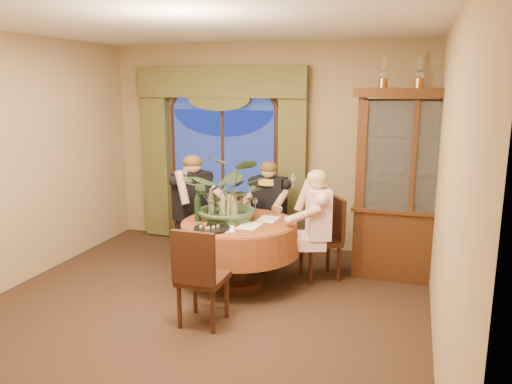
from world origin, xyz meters
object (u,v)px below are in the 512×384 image
(chair_right, at_px, (320,239))
(oil_lamp_left, at_px, (384,72))
(wine_bottle_2, at_px, (211,203))
(wine_bottle_3, at_px, (198,206))
(dining_table, at_px, (239,253))
(china_cabinet, at_px, (412,186))
(wine_bottle_1, at_px, (223,202))
(wine_bottle_0, at_px, (222,204))
(oil_lamp_center, at_px, (420,72))
(olive_bowl, at_px, (241,220))
(oil_lamp_right, at_px, (457,72))
(chair_back, at_px, (197,227))
(person_back, at_px, (193,210))
(chair_front_left, at_px, (203,276))
(stoneware_vase, at_px, (232,206))
(person_pink, at_px, (318,228))
(chair_back_right, at_px, (265,222))

(chair_right, bearing_deg, oil_lamp_left, -91.64)
(wine_bottle_2, bearing_deg, wine_bottle_3, -109.18)
(oil_lamp_left, height_order, wine_bottle_2, oil_lamp_left)
(oil_lamp_left, height_order, chair_right, oil_lamp_left)
(dining_table, height_order, china_cabinet, china_cabinet)
(china_cabinet, distance_m, wine_bottle_1, 2.19)
(wine_bottle_0, bearing_deg, wine_bottle_3, -141.89)
(wine_bottle_1, bearing_deg, dining_table, -32.08)
(oil_lamp_center, bearing_deg, olive_bowl, -154.35)
(oil_lamp_right, relative_size, wine_bottle_0, 1.03)
(chair_back, bearing_deg, oil_lamp_center, 131.46)
(wine_bottle_0, bearing_deg, person_back, 144.93)
(chair_front_left, bearing_deg, wine_bottle_0, 101.99)
(stoneware_vase, bearing_deg, oil_lamp_right, 16.96)
(china_cabinet, xyz_separation_m, person_back, (-2.59, -0.37, -0.40))
(chair_back, relative_size, olive_bowl, 5.57)
(chair_right, height_order, wine_bottle_3, wine_bottle_3)
(dining_table, xyz_separation_m, oil_lamp_right, (2.20, 0.83, 2.01))
(stoneware_vase, relative_size, wine_bottle_2, 0.82)
(person_back, bearing_deg, wine_bottle_3, 60.39)
(wine_bottle_0, bearing_deg, oil_lamp_center, 20.47)
(oil_lamp_left, relative_size, chair_back, 0.35)
(chair_right, relative_size, person_pink, 0.72)
(oil_lamp_center, relative_size, chair_back_right, 0.35)
(chair_right, relative_size, wine_bottle_3, 2.91)
(wine_bottle_0, distance_m, wine_bottle_1, 0.10)
(chair_back_right, relative_size, chair_back, 1.00)
(oil_lamp_right, bearing_deg, chair_back, -173.98)
(chair_right, bearing_deg, dining_table, 90.00)
(chair_back_right, bearing_deg, person_back, 33.89)
(oil_lamp_center, distance_m, wine_bottle_3, 2.86)
(oil_lamp_center, distance_m, person_back, 3.11)
(oil_lamp_right, xyz_separation_m, person_back, (-2.98, -0.37, -1.67))
(wine_bottle_0, bearing_deg, oil_lamp_left, 24.69)
(china_cabinet, bearing_deg, chair_back, -173.09)
(oil_lamp_center, bearing_deg, chair_back_right, 175.50)
(wine_bottle_0, bearing_deg, dining_table, -17.03)
(chair_right, relative_size, chair_back_right, 1.00)
(person_back, height_order, wine_bottle_0, person_back)
(china_cabinet, relative_size, chair_back, 2.30)
(person_pink, distance_m, wine_bottle_0, 1.11)
(wine_bottle_2, bearing_deg, oil_lamp_right, 15.83)
(oil_lamp_left, bearing_deg, wine_bottle_3, -153.49)
(chair_right, distance_m, wine_bottle_0, 1.22)
(china_cabinet, relative_size, chair_right, 2.30)
(oil_lamp_right, distance_m, chair_front_left, 3.44)
(wine_bottle_1, relative_size, wine_bottle_2, 1.00)
(dining_table, height_order, chair_back, chair_back)
(person_pink, bearing_deg, chair_right, -17.15)
(wine_bottle_0, distance_m, wine_bottle_3, 0.29)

